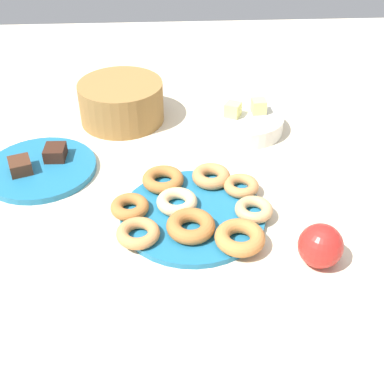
{
  "coord_description": "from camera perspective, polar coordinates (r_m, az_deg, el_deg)",
  "views": [
    {
      "loc": [
        -0.05,
        -0.8,
        0.68
      ],
      "look_at": [
        0.0,
        0.03,
        0.04
      ],
      "focal_mm": 47.15,
      "sensor_mm": 36.0,
      "label": 1
    }
  ],
  "objects": [
    {
      "name": "donut_7",
      "position": [
        1.04,
        -7.05,
        -1.67
      ],
      "size": [
        0.09,
        0.09,
        0.03
      ],
      "primitive_type": "torus",
      "rotation": [
        0.0,
        0.0,
        1.74
      ],
      "color": "#AD6B33",
      "rests_on": "donut_plate"
    },
    {
      "name": "donut_6",
      "position": [
        0.98,
        -6.12,
        -4.64
      ],
      "size": [
        0.12,
        0.12,
        0.02
      ],
      "primitive_type": "torus",
      "rotation": [
        0.0,
        0.0,
        0.91
      ],
      "color": "#C6844C",
      "rests_on": "donut_plate"
    },
    {
      "name": "basket",
      "position": [
        1.37,
        -7.99,
        10.06
      ],
      "size": [
        0.31,
        0.31,
        0.11
      ],
      "primitive_type": "cylinder",
      "rotation": [
        0.0,
        0.0,
        4.16
      ],
      "color": "olive",
      "rests_on": "ground_plane"
    },
    {
      "name": "donut_8",
      "position": [
        1.05,
        -1.72,
        -1.11
      ],
      "size": [
        0.1,
        0.1,
        0.02
      ],
      "primitive_type": "torus",
      "rotation": [
        0.0,
        0.0,
        6.15
      ],
      "color": "#EABC84",
      "rests_on": "donut_plate"
    },
    {
      "name": "donut_1",
      "position": [
        0.98,
        -0.14,
        -3.85
      ],
      "size": [
        0.13,
        0.13,
        0.03
      ],
      "primitive_type": "torus",
      "rotation": [
        0.0,
        0.0,
        5.16
      ],
      "color": "#AD6B33",
      "rests_on": "donut_plate"
    },
    {
      "name": "melon_chunk_left",
      "position": [
        1.31,
        4.65,
        9.27
      ],
      "size": [
        0.05,
        0.05,
        0.04
      ],
      "primitive_type": "cube",
      "rotation": [
        0.0,
        0.0,
        -0.48
      ],
      "color": "#DBD67A",
      "rests_on": "fruit_bowl"
    },
    {
      "name": "fruit_bowl",
      "position": [
        1.33,
        6.04,
        7.77
      ],
      "size": [
        0.2,
        0.2,
        0.04
      ],
      "primitive_type": "cylinder",
      "color": "silver",
      "rests_on": "ground_plane"
    },
    {
      "name": "brownie_near",
      "position": [
        1.21,
        -18.86,
        2.83
      ],
      "size": [
        0.06,
        0.07,
        0.03
      ],
      "primitive_type": "cube",
      "rotation": [
        0.0,
        0.0,
        0.35
      ],
      "color": "#472819",
      "rests_on": "cake_plate"
    },
    {
      "name": "donut_2",
      "position": [
        0.96,
        5.44,
        -5.14
      ],
      "size": [
        0.12,
        0.12,
        0.03
      ],
      "primitive_type": "torus",
      "rotation": [
        0.0,
        0.0,
        6.04
      ],
      "color": "#BC7A3D",
      "rests_on": "donut_plate"
    },
    {
      "name": "cake_plate",
      "position": [
        1.23,
        -16.74,
        2.55
      ],
      "size": [
        0.26,
        0.26,
        0.02
      ],
      "primitive_type": "cylinder",
      "color": "#1E6B93",
      "rests_on": "ground_plane"
    },
    {
      "name": "ground_plane",
      "position": [
        1.05,
        0.09,
        -2.85
      ],
      "size": [
        2.4,
        2.4,
        0.0
      ],
      "primitive_type": "plane",
      "color": "beige"
    },
    {
      "name": "donut_3",
      "position": [
        1.11,
        -3.3,
        1.42
      ],
      "size": [
        0.12,
        0.12,
        0.03
      ],
      "primitive_type": "torus",
      "rotation": [
        0.0,
        0.0,
        3.65
      ],
      "color": "#AD6B33",
      "rests_on": "donut_plate"
    },
    {
      "name": "donut_5",
      "position": [
        1.04,
        7.0,
        -1.97
      ],
      "size": [
        0.1,
        0.1,
        0.02
      ],
      "primitive_type": "torus",
      "rotation": [
        0.0,
        0.0,
        5.91
      ],
      "color": "tan",
      "rests_on": "donut_plate"
    },
    {
      "name": "donut_4",
      "position": [
        1.1,
        5.58,
        0.7
      ],
      "size": [
        0.1,
        0.1,
        0.02
      ],
      "primitive_type": "torus",
      "rotation": [
        0.0,
        0.0,
        4.35
      ],
      "color": "#C6844C",
      "rests_on": "donut_plate"
    },
    {
      "name": "melon_chunk_right",
      "position": [
        1.33,
        7.55,
        9.6
      ],
      "size": [
        0.04,
        0.04,
        0.04
      ],
      "primitive_type": "cube",
      "rotation": [
        0.0,
        0.0,
        0.05
      ],
      "color": "#DBD67A",
      "rests_on": "fruit_bowl"
    },
    {
      "name": "donut_0",
      "position": [
        1.12,
        2.18,
        1.8
      ],
      "size": [
        0.09,
        0.09,
        0.03
      ],
      "primitive_type": "torus",
      "rotation": [
        0.0,
        0.0,
        4.67
      ],
      "color": "#C6844C",
      "rests_on": "donut_plate"
    },
    {
      "name": "brownie_far",
      "position": [
        1.23,
        -15.21,
        4.34
      ],
      "size": [
        0.05,
        0.06,
        0.03
      ],
      "primitive_type": "cube",
      "rotation": [
        0.0,
        0.0,
        -0.02
      ],
      "color": "#381E14",
      "rests_on": "cake_plate"
    },
    {
      "name": "apple",
      "position": [
        0.95,
        14.34,
        -5.91
      ],
      "size": [
        0.08,
        0.08,
        0.08
      ],
      "primitive_type": "sphere",
      "color": "red",
      "rests_on": "ground_plane"
    },
    {
      "name": "donut_plate",
      "position": [
        1.04,
        0.09,
        -2.58
      ],
      "size": [
        0.3,
        0.3,
        0.01
      ],
      "primitive_type": "cylinder",
      "color": "#1E6B93",
      "rests_on": "ground_plane"
    }
  ]
}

